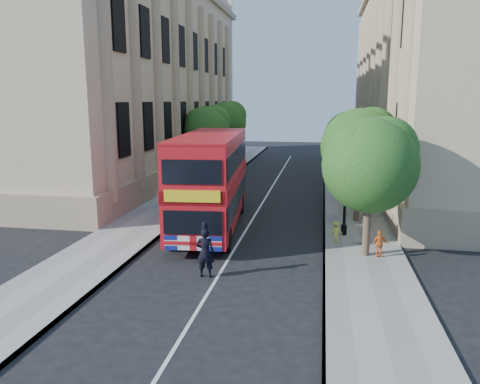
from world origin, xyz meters
The scene contains 17 objects.
ground centered at (0.00, 0.00, 0.00)m, with size 120.00×120.00×0.00m, color black.
pavement_right centered at (5.75, 10.00, 0.06)m, with size 3.50×80.00×0.12m, color gray.
pavement_left centered at (-5.75, 10.00, 0.06)m, with size 3.50×80.00×0.12m, color gray.
building_right centered at (13.80, 24.00, 9.00)m, with size 12.00×38.00×18.00m, color tan.
building_left centered at (-13.80, 24.00, 9.00)m, with size 12.00×38.00×18.00m, color tan.
tree_right_near centered at (5.84, 3.03, 4.25)m, with size 4.00×4.00×6.08m.
tree_right_mid centered at (5.84, 9.03, 4.45)m, with size 4.20×4.20×6.37m.
tree_right_far centered at (5.84, 15.03, 4.31)m, with size 4.00×4.00×6.15m.
tree_left_far centered at (-5.96, 22.03, 4.44)m, with size 4.00×4.00×6.30m.
tree_left_back centered at (-5.96, 30.03, 4.71)m, with size 4.20×4.20×6.65m.
lamp_post centered at (5.00, 6.00, 2.51)m, with size 0.32×0.32×5.16m.
double_decker_bus centered at (-1.86, 6.38, 2.71)m, with size 3.73×10.83×4.91m.
box_van centered at (-2.91, 13.34, 1.40)m, with size 2.36×5.12×2.86m.
police_constable centered at (-0.47, -0.40, 0.97)m, with size 0.71×0.46×1.94m, color black.
woman_pedestrian centered at (5.83, 4.78, 0.95)m, with size 0.81×0.63×1.66m, color beige.
child_a centered at (6.35, 2.83, 0.70)m, with size 0.68×0.28×1.16m, color orange.
child_b centered at (4.57, 4.64, 0.64)m, with size 0.67×0.39×1.04m, color #D7C849.
Camera 1 is at (3.84, -17.02, 6.71)m, focal length 35.00 mm.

